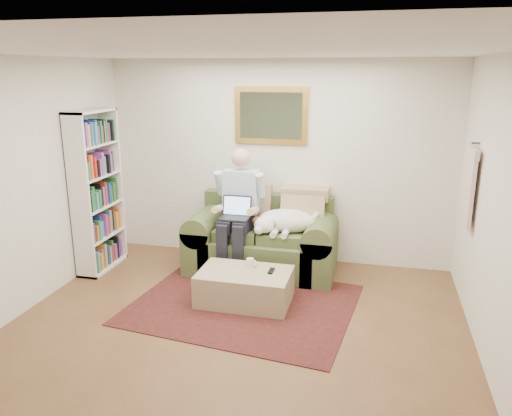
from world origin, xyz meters
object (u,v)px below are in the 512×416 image
at_px(bookshelf, 97,192).
at_px(seated_man, 237,214).
at_px(laptop, 236,212).
at_px(ottoman, 245,287).
at_px(sleeping_dog, 287,221).
at_px(sofa, 262,246).
at_px(coffee_mug, 250,263).

bearing_deg(bookshelf, seated_man, 7.71).
xyz_separation_m(laptop, ottoman, (0.30, -0.72, -0.63)).
relative_size(sleeping_dog, ottoman, 0.76).
bearing_deg(ottoman, sofa, 91.61).
bearing_deg(coffee_mug, ottoman, -100.75).
height_order(laptop, ottoman, laptop).
bearing_deg(bookshelf, sleeping_dog, 7.56).
bearing_deg(sofa, coffee_mug, -86.32).
bearing_deg(laptop, ottoman, -67.14).
xyz_separation_m(sofa, sleeping_dog, (0.33, -0.09, 0.38)).
relative_size(laptop, bookshelf, 0.18).
height_order(ottoman, bookshelf, bookshelf).
bearing_deg(seated_man, coffee_mug, -63.29).
bearing_deg(sofa, seated_man, -148.55).
bearing_deg(coffee_mug, sleeping_dog, 69.19).
bearing_deg(seated_man, sofa, 31.45).
xyz_separation_m(seated_man, laptop, (0.00, -0.07, 0.04)).
bearing_deg(ottoman, coffee_mug, 79.25).
bearing_deg(sofa, sleeping_dog, -15.74).
bearing_deg(sleeping_dog, ottoman, -109.30).
height_order(seated_man, bookshelf, bookshelf).
bearing_deg(sofa, laptop, -138.98).
relative_size(sleeping_dog, coffee_mug, 7.54).
bearing_deg(laptop, sofa, 41.02).
bearing_deg(bookshelf, ottoman, -15.04).
relative_size(laptop, coffee_mug, 3.55).
xyz_separation_m(laptop, coffee_mug, (0.33, -0.58, -0.40)).
bearing_deg(bookshelf, coffee_mug, -11.31).
bearing_deg(bookshelf, laptop, 5.41).
bearing_deg(sofa, bookshelf, -168.68).
relative_size(ottoman, coffee_mug, 9.91).
xyz_separation_m(ottoman, bookshelf, (-2.05, 0.55, 0.82)).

